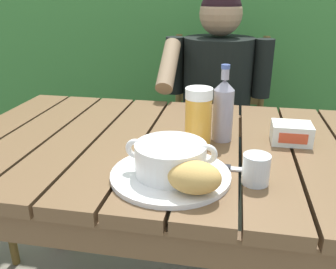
# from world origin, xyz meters

# --- Properties ---
(dining_table) EXTENTS (1.29, 0.81, 0.77)m
(dining_table) POSITION_xyz_m (-0.00, 0.00, 0.66)
(dining_table) COLOR brown
(dining_table) RESTS_ON ground_plane
(hedge_backdrop) EXTENTS (3.12, 0.82, 2.97)m
(hedge_backdrop) POSITION_xyz_m (-0.12, 1.46, 1.10)
(hedge_backdrop) COLOR #397835
(hedge_backdrop) RESTS_ON ground_plane
(chair_near_diner) EXTENTS (0.49, 0.42, 0.97)m
(chair_near_diner) POSITION_xyz_m (0.11, 0.84, 0.48)
(chair_near_diner) COLOR brown
(chair_near_diner) RESTS_ON ground_plane
(person_eating) EXTENTS (0.48, 0.47, 1.20)m
(person_eating) POSITION_xyz_m (0.11, 0.64, 0.71)
(person_eating) COLOR black
(person_eating) RESTS_ON ground_plane
(serving_plate) EXTENTS (0.29, 0.29, 0.01)m
(serving_plate) POSITION_xyz_m (0.05, -0.23, 0.77)
(serving_plate) COLOR white
(serving_plate) RESTS_ON dining_table
(soup_bowl) EXTENTS (0.22, 0.17, 0.08)m
(soup_bowl) POSITION_xyz_m (0.05, -0.23, 0.82)
(soup_bowl) COLOR white
(soup_bowl) RESTS_ON serving_plate
(bread_roll) EXTENTS (0.12, 0.09, 0.07)m
(bread_roll) POSITION_xyz_m (0.12, -0.30, 0.81)
(bread_roll) COLOR tan
(bread_roll) RESTS_ON serving_plate
(beer_glass) EXTENTS (0.08, 0.08, 0.17)m
(beer_glass) POSITION_xyz_m (0.09, -0.02, 0.85)
(beer_glass) COLOR gold
(beer_glass) RESTS_ON dining_table
(beer_bottle) EXTENTS (0.06, 0.06, 0.23)m
(beer_bottle) POSITION_xyz_m (0.16, 0.04, 0.86)
(beer_bottle) COLOR #948F9C
(beer_bottle) RESTS_ON dining_table
(water_glass_small) EXTENTS (0.06, 0.06, 0.07)m
(water_glass_small) POSITION_xyz_m (0.25, -0.22, 0.80)
(water_glass_small) COLOR silver
(water_glass_small) RESTS_ON dining_table
(butter_tub) EXTENTS (0.11, 0.09, 0.06)m
(butter_tub) POSITION_xyz_m (0.36, 0.05, 0.80)
(butter_tub) COLOR white
(butter_tub) RESTS_ON dining_table
(table_knife) EXTENTS (0.16, 0.02, 0.01)m
(table_knife) POSITION_xyz_m (0.19, -0.16, 0.77)
(table_knife) COLOR silver
(table_knife) RESTS_ON dining_table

